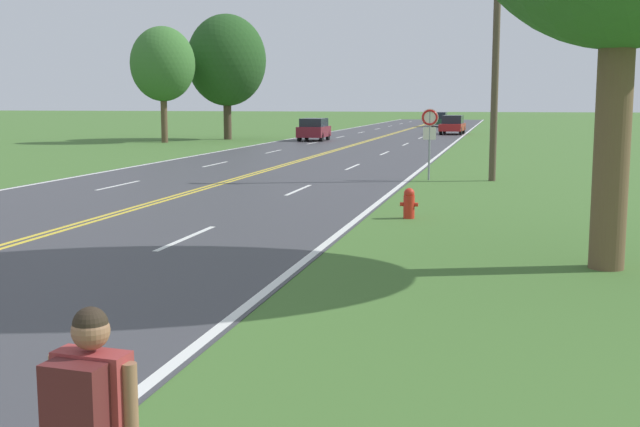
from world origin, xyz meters
TOP-DOWN VIEW (x-y plane):
  - hitchhiker_person at (7.10, 5.39)m, footprint 0.56×0.42m
  - fire_hydrant at (7.11, 20.33)m, footprint 0.43×0.27m
  - traffic_sign at (6.69, 29.66)m, footprint 0.60×0.10m
  - utility_pole_midground at (8.86, 29.94)m, footprint 1.80×0.24m
  - tree_left_verge at (-10.19, 56.17)m, footprint 5.59×5.59m
  - tree_mid_treeline at (-12.84, 51.19)m, footprint 4.24×4.24m
  - car_maroon_hatchback_nearest at (-3.69, 55.59)m, footprint 1.78×3.49m
  - car_red_sedan_approaching at (4.93, 68.59)m, footprint 1.97×4.20m
  - car_dark_green_van_mid_near at (2.23, 87.56)m, footprint 1.83×4.41m

SIDE VIEW (x-z plane):
  - fire_hydrant at x=7.11m, z-range 0.01..0.73m
  - car_red_sedan_approaching at x=4.93m, z-range 0.02..1.58m
  - car_dark_green_van_mid_near at x=2.23m, z-range 0.04..1.59m
  - car_maroon_hatchback_nearest at x=-3.69m, z-range 0.04..1.59m
  - hitchhiker_person at x=7.10m, z-range 0.18..1.83m
  - traffic_sign at x=6.69m, z-range 0.63..3.12m
  - utility_pole_midground at x=8.86m, z-range 0.16..8.90m
  - tree_mid_treeline at x=-12.84m, z-range 1.33..8.92m
  - tree_left_verge at x=-10.19m, z-range 1.17..9.98m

